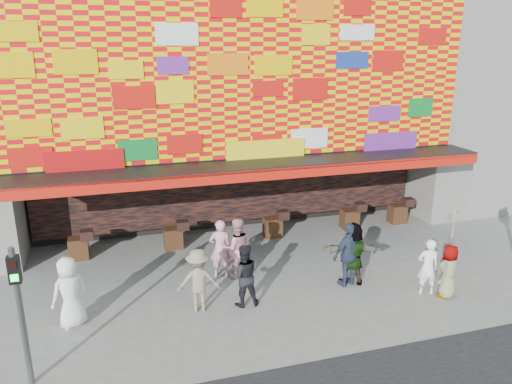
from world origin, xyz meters
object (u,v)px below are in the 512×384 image
ped_a (70,292)px  parasol (455,222)px  ped_b (220,248)px  ped_e (349,254)px  ped_f (353,254)px  ped_h (428,267)px  ped_d (198,280)px  ped_i (237,248)px  ped_c (243,275)px  ped_g (449,271)px  signal_left (19,302)px

ped_a → parasol: parasol is taller
ped_b → ped_e: ped_e is taller
ped_f → ped_h: bearing=163.0°
ped_d → ped_i: bearing=-126.9°
ped_c → ped_f: ped_f is taller
ped_b → ped_f: (3.48, -1.53, 0.05)m
ped_c → ped_i: ped_i is taller
ped_d → ped_e: size_ratio=0.90×
ped_f → ped_g: 2.57m
ped_d → ped_f: 4.45m
parasol → ped_i: bearing=151.8°
ped_e → ped_f: bearing=-175.2°
signal_left → ped_i: signal_left is taller
ped_i → parasol: bearing=152.3°
ped_f → ped_g: ped_f is taller
signal_left → ped_d: size_ratio=1.79×
ped_g → ped_i: size_ratio=0.82×
ped_b → parasol: bearing=160.1°
ped_b → parasol: 6.47m
ped_e → ped_a: bearing=-15.6°
ped_a → ped_b: size_ratio=1.02×
ped_g → ped_h: size_ratio=0.94×
ped_e → parasol: parasol is taller
ped_b → ped_h: size_ratio=1.09×
ped_a → ped_c: bearing=149.0°
signal_left → ped_b: bearing=37.3°
ped_a → ped_d: 3.10m
ped_c → ped_i: size_ratio=0.93×
signal_left → ped_g: signal_left is taller
ped_d → signal_left: bearing=31.9°
ped_d → ped_h: bearing=177.0°
ped_a → ped_e: ped_e is taller
ped_c → ped_h: (4.96, -0.84, -0.05)m
ped_b → ped_d: 1.99m
ped_b → ped_f: ped_f is taller
ped_a → ped_d: ped_a is taller
ped_f → parasol: bearing=162.7°
ped_c → ped_e: bearing=-174.2°
ped_e → ped_i: size_ratio=1.03×
ped_g → ped_f: bearing=-65.1°
ped_h → ped_i: (-4.73, 2.45, 0.11)m
ped_c → ped_g: 5.52m
ped_a → ped_h: bearing=145.6°
ped_c → ped_i: 1.63m
signal_left → parasol: bearing=3.6°
ped_d → ped_h: size_ratio=1.05×
ped_b → ped_e: (3.34, -1.59, 0.06)m
signal_left → ped_f: (8.24, 2.10, -0.94)m
ped_d → parasol: size_ratio=0.89×
signal_left → ped_a: signal_left is taller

